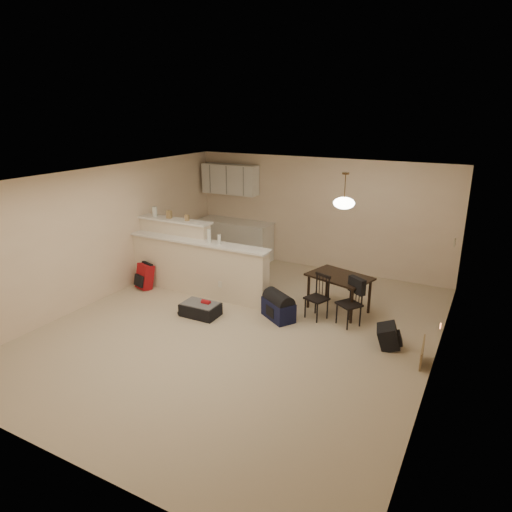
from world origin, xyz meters
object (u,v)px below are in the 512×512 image
Objects in this scene: pendant_lamp at (344,203)px; dining_chair_near at (317,297)px; dining_chair_far at (349,303)px; black_daypack at (388,336)px; navy_duffel at (278,309)px; red_backpack at (145,276)px; dining_table at (339,280)px; suitcase at (201,310)px.

pendant_lamp is 0.78× the size of dining_chair_near.
dining_chair_far is 0.91m from black_daypack.
navy_duffel is (-0.57, -0.33, -0.22)m from dining_chair_near.
dining_chair_far is 1.29× the size of navy_duffel.
dining_chair_near is at bearing -146.41° from dining_chair_far.
navy_duffel is at bearing -134.29° from pendant_lamp.
dining_chair_far reaches higher than red_backpack.
pendant_lamp is 1.69m from dining_chair_far.
dining_table reaches higher than suitcase.
navy_duffel is at bearing -128.42° from dining_chair_near.
black_daypack is (0.77, -0.43, -0.23)m from dining_chair_far.
red_backpack is at bearing 161.62° from suitcase.
dining_chair_near is 1.26× the size of navy_duffel.
red_backpack is at bearing -153.07° from dining_chair_near.
black_daypack is (4.92, -0.09, -0.08)m from red_backpack.
pendant_lamp reaches higher than navy_duffel.
dining_table is 0.62m from dining_chair_far.
red_backpack is (-1.74, 0.54, 0.14)m from suitcase.
black_daypack is at bearing 29.79° from navy_duffel.
dining_chair_near is 1.42m from black_daypack.
dining_chair_far reaches higher than suitcase.
navy_duffel is at bearing -130.81° from dining_chair_far.
black_daypack is at bearing 3.30° from dining_chair_far.
pendant_lamp is at bearing 157.82° from dining_chair_far.
red_backpack is at bearing -151.51° from dining_table.
suitcase is (-2.08, -1.37, -0.48)m from dining_table.
dining_table is 1.23m from navy_duffel.
dining_chair_near is 2.03× the size of black_daypack.
pendant_lamp is 0.99× the size of navy_duffel.
red_backpack is 3.01m from navy_duffel.
navy_duffel reaches higher than suitcase.
dining_table is at bearing 28.80° from red_backpack.
red_backpack is at bearing -147.42° from navy_duffel.
suitcase is (-2.08, -1.37, -1.88)m from pendant_lamp.
red_backpack is (-4.16, -0.34, -0.15)m from dining_chair_far.
suitcase is at bearing -130.39° from dining_table.
red_backpack reaches higher than suitcase.
dining_chair_far is at bearing 21.25° from red_backpack.
dining_table is 1.50m from black_daypack.
navy_duffel is 1.92m from black_daypack.
dining_chair_near is 1.20× the size of suitcase.
dining_chair_near is (-0.23, -0.50, -1.60)m from pendant_lamp.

